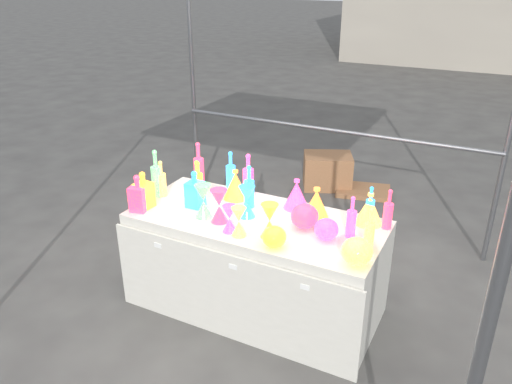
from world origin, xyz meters
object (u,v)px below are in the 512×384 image
at_px(cardboard_box_closed, 327,171).
at_px(decanter_0, 144,190).
at_px(bottle_0, 198,178).
at_px(globe_0, 274,238).
at_px(display_table, 255,264).
at_px(hourglass_0, 219,206).
at_px(lampshade_0, 236,184).

xyz_separation_m(cardboard_box_closed, decanter_0, (-0.52, -2.64, 0.69)).
distance_m(bottle_0, globe_0, 0.98).
distance_m(display_table, cardboard_box_closed, 2.46).
xyz_separation_m(cardboard_box_closed, hourglass_0, (0.09, -2.59, 0.67)).
xyz_separation_m(cardboard_box_closed, lampshade_0, (0.00, -2.19, 0.67)).
distance_m(display_table, hourglass_0, 0.56).
bearing_deg(globe_0, display_table, 133.85).
height_order(display_table, globe_0, globe_0).
distance_m(cardboard_box_closed, lampshade_0, 2.29).
bearing_deg(display_table, decanter_0, -165.81).
height_order(display_table, cardboard_box_closed, display_table).
xyz_separation_m(bottle_0, hourglass_0, (0.38, -0.32, -0.02)).
distance_m(hourglass_0, globe_0, 0.51).
xyz_separation_m(decanter_0, lampshade_0, (0.52, 0.44, -0.02)).
bearing_deg(hourglass_0, display_table, 37.69).
distance_m(bottle_0, hourglass_0, 0.50).
bearing_deg(bottle_0, decanter_0, -121.81).
bearing_deg(bottle_0, cardboard_box_closed, 82.81).
height_order(decanter_0, globe_0, decanter_0).
xyz_separation_m(display_table, hourglass_0, (-0.20, -0.16, 0.50)).
height_order(bottle_0, globe_0, bottle_0).
bearing_deg(hourglass_0, cardboard_box_closed, 92.08).
distance_m(decanter_0, globe_0, 1.10).
relative_size(display_table, lampshade_0, 8.02).
height_order(hourglass_0, globe_0, hourglass_0).
height_order(bottle_0, decanter_0, decanter_0).
bearing_deg(hourglass_0, bottle_0, 139.61).
xyz_separation_m(bottle_0, decanter_0, (-0.23, -0.37, 0.00)).
bearing_deg(lampshade_0, display_table, -33.50).
relative_size(bottle_0, globe_0, 1.77).
relative_size(hourglass_0, globe_0, 1.55).
height_order(decanter_0, lampshade_0, decanter_0).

